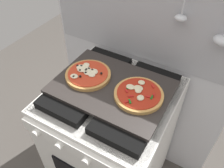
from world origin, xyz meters
name	(u,v)px	position (x,y,z in m)	size (l,w,h in m)	color
kitchen_backsplash	(140,68)	(0.00, 0.33, 0.79)	(1.10, 0.09, 1.55)	silver
stove	(112,141)	(0.00, 0.00, 0.45)	(0.60, 0.64, 0.90)	white
baking_tray	(112,87)	(0.00, 0.00, 0.91)	(0.54, 0.38, 0.02)	#2D2826
pizza_left	(88,74)	(-0.14, 0.00, 0.93)	(0.22, 0.22, 0.03)	#C18947
pizza_right	(139,94)	(0.14, 0.00, 0.93)	(0.22, 0.22, 0.03)	tan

